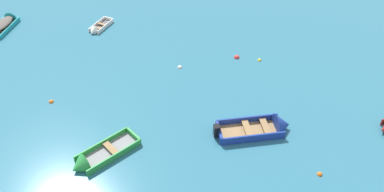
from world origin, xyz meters
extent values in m
cube|color=#99754C|center=(-17.76, 24.56, 0.04)|extent=(1.27, 3.13, 0.09)
cube|color=teal|center=(-17.11, 24.57, 0.18)|extent=(0.15, 3.24, 0.35)
cone|color=teal|center=(-17.79, 26.24, 0.19)|extent=(1.25, 0.77, 1.24)
cube|color=#937047|center=(-17.75, 24.39, 0.25)|extent=(1.16, 0.36, 0.03)
ellipsoid|color=#59514C|center=(-17.76, 24.56, 0.47)|extent=(1.21, 2.86, 0.34)
cube|color=gray|center=(-3.83, 12.81, 0.05)|extent=(3.17, 3.64, 0.11)
cube|color=#288C3D|center=(-3.27, 12.39, 0.22)|extent=(2.28, 3.05, 0.44)
cube|color=#288C3D|center=(-4.40, 13.22, 0.22)|extent=(2.28, 3.05, 0.44)
cube|color=#288C3D|center=(-2.73, 14.31, 0.22)|extent=(1.19, 0.93, 0.44)
cone|color=#288C3D|center=(-4.98, 11.25, 0.24)|extent=(1.58, 1.48, 1.34)
cube|color=#937047|center=(-3.72, 12.96, 0.31)|extent=(1.23, 1.05, 0.03)
cube|color=#4C4C51|center=(-9.63, 26.54, 0.04)|extent=(1.34, 2.39, 0.08)
cube|color=white|center=(-9.18, 26.44, 0.17)|extent=(0.59, 2.31, 0.34)
cube|color=white|center=(-10.07, 26.64, 0.17)|extent=(0.59, 2.31, 0.34)
cube|color=white|center=(-9.36, 27.69, 0.17)|extent=(0.88, 0.29, 0.34)
cone|color=white|center=(-9.90, 25.34, 0.19)|extent=(0.97, 0.72, 0.87)
cube|color=#937047|center=(-9.60, 26.66, 0.24)|extent=(0.84, 0.42, 0.03)
cube|color=#937047|center=(-9.75, 25.99, 0.24)|extent=(0.84, 0.42, 0.03)
cube|color=#99754C|center=(4.26, 16.28, 0.07)|extent=(4.11, 2.78, 0.14)
cube|color=navy|center=(3.97, 17.05, 0.28)|extent=(3.76, 1.50, 0.56)
cube|color=navy|center=(4.55, 15.52, 0.28)|extent=(3.76, 1.50, 0.56)
cube|color=navy|center=(2.40, 15.58, 0.28)|extent=(0.72, 1.56, 0.56)
cone|color=navy|center=(6.20, 17.01, 0.31)|extent=(1.41, 1.79, 1.57)
cube|color=#937047|center=(4.07, 16.21, 0.40)|extent=(0.90, 1.51, 0.03)
cube|color=#937047|center=(5.15, 16.62, 0.40)|extent=(0.90, 1.51, 0.03)
cube|color=black|center=(2.24, 15.52, 0.48)|extent=(0.50, 0.52, 0.79)
sphere|color=yellow|center=(4.19, 24.30, 0.00)|extent=(0.30, 0.30, 0.30)
sphere|color=orange|center=(-9.31, 16.43, 0.00)|extent=(0.33, 0.33, 0.33)
sphere|color=orange|center=(8.45, 13.70, 0.00)|extent=(0.31, 0.31, 0.31)
sphere|color=red|center=(2.42, 24.30, 0.00)|extent=(0.44, 0.44, 0.44)
sphere|color=silver|center=(-1.63, 22.11, 0.00)|extent=(0.34, 0.34, 0.34)
camera|label=1|loc=(4.50, -2.69, 18.54)|focal=39.01mm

